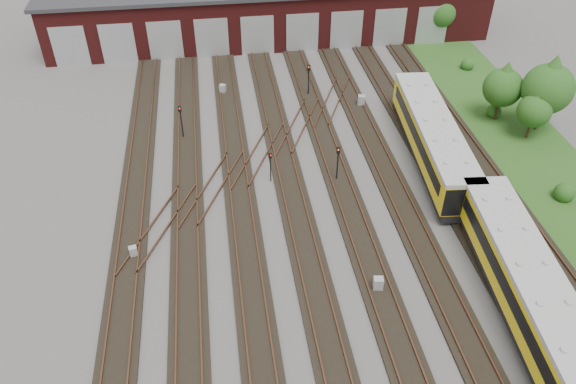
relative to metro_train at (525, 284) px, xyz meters
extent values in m
plane|color=#474542|center=(-10.00, 4.54, -2.11)|extent=(120.00, 120.00, 0.00)
cube|color=black|center=(-24.00, 4.54, -2.02)|extent=(2.40, 70.00, 0.18)
cube|color=brown|center=(-24.72, 4.54, -1.85)|extent=(0.10, 70.00, 0.15)
cube|color=brown|center=(-23.28, 4.54, -1.85)|extent=(0.10, 70.00, 0.15)
cube|color=black|center=(-20.00, 4.54, -2.02)|extent=(2.40, 70.00, 0.18)
cube|color=brown|center=(-20.72, 4.54, -1.85)|extent=(0.10, 70.00, 0.15)
cube|color=brown|center=(-19.28, 4.54, -1.85)|extent=(0.10, 70.00, 0.15)
cube|color=black|center=(-16.00, 4.54, -2.02)|extent=(2.40, 70.00, 0.18)
cube|color=brown|center=(-16.72, 4.54, -1.85)|extent=(0.10, 70.00, 0.15)
cube|color=brown|center=(-15.28, 4.54, -1.85)|extent=(0.10, 70.00, 0.15)
cube|color=black|center=(-12.00, 4.54, -2.02)|extent=(2.40, 70.00, 0.18)
cube|color=brown|center=(-12.72, 4.54, -1.85)|extent=(0.10, 70.00, 0.15)
cube|color=brown|center=(-11.28, 4.54, -1.85)|extent=(0.10, 70.00, 0.15)
cube|color=black|center=(-8.00, 4.54, -2.02)|extent=(2.40, 70.00, 0.18)
cube|color=brown|center=(-8.72, 4.54, -1.85)|extent=(0.10, 70.00, 0.15)
cube|color=brown|center=(-7.28, 4.54, -1.85)|extent=(0.10, 70.00, 0.15)
cube|color=black|center=(-4.00, 4.54, -2.02)|extent=(2.40, 70.00, 0.18)
cube|color=brown|center=(-4.72, 4.54, -1.85)|extent=(0.10, 70.00, 0.15)
cube|color=brown|center=(-3.28, 4.54, -1.85)|extent=(0.10, 70.00, 0.15)
cube|color=black|center=(0.00, 4.54, -2.02)|extent=(2.40, 70.00, 0.18)
cube|color=brown|center=(-0.72, 4.54, -1.85)|extent=(0.10, 70.00, 0.15)
cube|color=brown|center=(0.72, 4.54, -1.85)|extent=(0.10, 70.00, 0.15)
cube|color=black|center=(4.00, 4.54, -2.02)|extent=(2.40, 70.00, 0.18)
cube|color=brown|center=(3.28, 4.54, -1.85)|extent=(0.10, 70.00, 0.15)
cube|color=brown|center=(4.72, 4.54, -1.85)|extent=(0.10, 70.00, 0.15)
cube|color=brown|center=(-18.00, 14.54, -1.85)|extent=(5.40, 9.62, 0.15)
cube|color=brown|center=(-14.00, 18.54, -1.85)|extent=(5.40, 9.62, 0.15)
cube|color=brown|center=(-10.00, 22.54, -1.85)|extent=(5.40, 9.62, 0.15)
cube|color=brown|center=(-22.00, 10.54, -1.85)|extent=(5.40, 9.62, 0.15)
cube|color=brown|center=(-6.00, 26.54, -1.85)|extent=(5.40, 9.62, 0.15)
cube|color=#4E1413|center=(-10.00, 44.54, 0.89)|extent=(50.00, 12.00, 6.00)
cube|color=#9FA2A4|center=(-32.00, 38.52, 0.09)|extent=(3.60, 0.12, 4.40)
cube|color=#9FA2A4|center=(-27.00, 38.52, 0.09)|extent=(3.60, 0.12, 4.40)
cube|color=#9FA2A4|center=(-22.00, 38.52, 0.09)|extent=(3.60, 0.12, 4.40)
cube|color=#9FA2A4|center=(-17.00, 38.52, 0.09)|extent=(3.60, 0.12, 4.40)
cube|color=#9FA2A4|center=(-12.00, 38.52, 0.09)|extent=(3.60, 0.12, 4.40)
cube|color=#9FA2A4|center=(-7.00, 38.52, 0.09)|extent=(3.60, 0.12, 4.40)
cube|color=#9FA2A4|center=(-2.00, 38.52, 0.09)|extent=(3.60, 0.12, 4.40)
cube|color=#9FA2A4|center=(3.00, 38.52, 0.09)|extent=(3.60, 0.12, 4.40)
cube|color=#9FA2A4|center=(8.00, 38.52, 0.09)|extent=(3.60, 0.12, 4.40)
cube|color=#2C531B|center=(9.00, 14.54, -2.08)|extent=(8.00, 55.00, 0.05)
cube|color=black|center=(0.00, 0.00, -1.44)|extent=(4.09, 16.96, 0.67)
cube|color=#F0AD0D|center=(0.00, 0.00, 0.13)|extent=(4.42, 16.99, 2.46)
cube|color=#B1B0AC|center=(0.00, 0.00, 1.53)|extent=(4.53, 17.00, 0.34)
cube|color=black|center=(-1.47, 0.13, 0.41)|extent=(1.41, 14.73, 0.95)
cube|color=black|center=(1.47, -0.13, 0.41)|extent=(1.41, 14.73, 0.95)
cube|color=black|center=(0.00, 16.00, -1.44)|extent=(4.09, 16.96, 0.67)
cube|color=#F0AD0D|center=(0.00, 16.00, 0.13)|extent=(4.42, 16.99, 2.46)
cube|color=#B1B0AC|center=(0.00, 16.00, 1.53)|extent=(4.53, 17.00, 0.34)
cube|color=black|center=(-1.47, 16.13, 0.41)|extent=(1.41, 14.73, 0.95)
cube|color=black|center=(1.47, 15.87, 0.41)|extent=(1.41, 14.73, 0.95)
cylinder|color=black|center=(-20.31, 22.27, -0.76)|extent=(0.11, 0.11, 2.69)
cube|color=black|center=(-20.31, 22.27, 0.85)|extent=(0.27, 0.17, 0.53)
sphere|color=red|center=(-20.31, 22.16, 0.96)|extent=(0.13, 0.13, 0.13)
cylinder|color=black|center=(-13.43, 14.95, -0.99)|extent=(0.09, 0.09, 2.24)
cube|color=black|center=(-13.43, 14.95, 0.35)|extent=(0.25, 0.19, 0.44)
sphere|color=red|center=(-13.43, 14.86, 0.44)|extent=(0.11, 0.11, 0.11)
cylinder|color=black|center=(-8.06, 28.41, -0.77)|extent=(0.11, 0.11, 2.67)
cube|color=black|center=(-8.06, 28.41, 0.84)|extent=(0.33, 0.26, 0.57)
sphere|color=red|center=(-8.06, 28.29, 0.96)|extent=(0.14, 0.14, 0.14)
cylinder|color=black|center=(-8.23, 14.32, -0.81)|extent=(0.11, 0.11, 2.60)
cube|color=black|center=(-8.23, 14.32, 0.77)|extent=(0.31, 0.23, 0.56)
sphere|color=red|center=(-8.23, 14.21, 0.88)|extent=(0.13, 0.13, 0.13)
cube|color=#9C9EA0|center=(-23.62, 7.92, -1.68)|extent=(0.60, 0.54, 0.86)
cube|color=#9C9EA0|center=(-16.42, 29.95, -1.62)|extent=(0.73, 0.68, 0.97)
cube|color=#9C9EA0|center=(-8.09, 2.66, -1.60)|extent=(0.69, 0.61, 1.02)
cube|color=#9C9EA0|center=(-3.40, 25.57, -1.56)|extent=(0.78, 0.70, 1.10)
cube|color=#9C9EA0|center=(0.83, 11.21, -1.68)|extent=(0.56, 0.48, 0.86)
cylinder|color=#332717|center=(9.29, 39.54, -1.23)|extent=(0.24, 0.24, 1.76)
sphere|color=#214B15|center=(9.29, 39.54, 1.12)|extent=(3.43, 3.43, 3.43)
cone|color=#214B15|center=(9.29, 39.54, 2.35)|extent=(2.94, 2.94, 2.45)
cylinder|color=#332717|center=(8.26, 21.33, -1.21)|extent=(0.26, 0.26, 1.80)
sphere|color=#214B15|center=(8.26, 21.33, 1.19)|extent=(3.50, 3.50, 3.50)
cone|color=#214B15|center=(8.26, 21.33, 2.44)|extent=(3.00, 3.00, 2.50)
cylinder|color=#332717|center=(11.11, 19.13, -0.98)|extent=(0.25, 0.25, 2.25)
sphere|color=#214B15|center=(11.11, 19.13, 2.01)|extent=(4.37, 4.37, 4.37)
cone|color=#214B15|center=(11.11, 19.13, 3.57)|extent=(3.75, 3.75, 3.12)
cylinder|color=#332717|center=(9.68, 17.97, -1.36)|extent=(0.24, 0.24, 1.50)
sphere|color=#214B15|center=(9.68, 17.97, 0.64)|extent=(2.91, 2.91, 2.91)
cone|color=#214B15|center=(9.68, 17.97, 1.67)|extent=(2.49, 2.49, 2.08)
sphere|color=#214B15|center=(8.39, 9.56, -1.33)|extent=(1.56, 1.56, 1.56)
sphere|color=#214B15|center=(9.79, 31.67, -1.42)|extent=(1.38, 1.38, 1.38)
sphere|color=#214B15|center=(8.35, 21.96, -1.41)|extent=(1.39, 1.39, 1.39)
camera|label=1|loc=(-17.20, -20.37, 24.99)|focal=35.00mm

